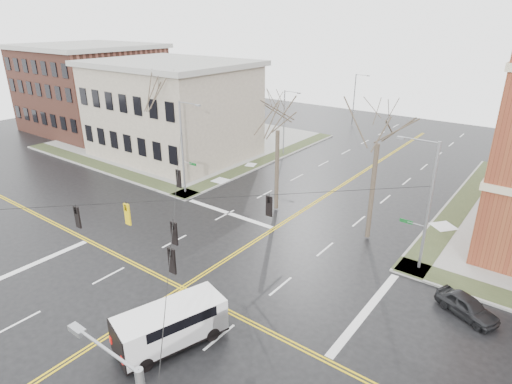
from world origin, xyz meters
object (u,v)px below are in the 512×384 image
Objects in this scene: tree_ne at (378,137)px; signal_pole_ne at (427,203)px; streetlight_north_a at (285,120)px; parked_car_a at (467,306)px; cargo_van at (175,322)px; streetlight_north_b at (355,98)px; tree_nw_far at (168,99)px; tree_nw_near at (278,125)px; signal_pole_nw at (183,145)px.

signal_pole_ne is at bearing -24.57° from tree_ne.
tree_ne reaches higher than streetlight_north_a.
signal_pole_ne is 6.75m from parked_car_a.
streetlight_north_a is at bearing 77.04° from parked_car_a.
cargo_van is 16.76m from parked_car_a.
streetlight_north_b is at bearing 57.52° from parked_car_a.
streetlight_north_a is at bearing 131.67° from cargo_van.
tree_nw_far is at bearing 104.91° from parked_car_a.
tree_nw_near is at bearing 2.15° from tree_nw_far.
streetlight_north_a is 15.94m from tree_nw_far.
streetlight_north_b is at bearing 116.88° from tree_ne.
signal_pole_ne is 26.63m from tree_nw_far.
signal_pole_ne reaches higher than streetlight_north_b.
parked_car_a is (25.93, -19.85, -3.84)m from streetlight_north_a.
streetlight_north_b is (-21.97, 36.50, -0.48)m from signal_pole_ne.
streetlight_north_b reaches higher than parked_car_a.
tree_ne is (17.46, -34.43, 3.77)m from streetlight_north_b.
tree_nw_far reaches higher than streetlight_north_a.
streetlight_north_a is at bearing 121.06° from tree_nw_near.
signal_pole_nw is 18.54m from tree_ne.
cargo_van is 25.99m from tree_nw_far.
tree_ne is at bearing 0.84° from tree_nw_far.
tree_nw_far reaches higher than signal_pole_ne.
signal_pole_nw is 21.39m from cargo_van.
streetlight_north_b is at bearing 88.95° from signal_pole_nw.
tree_ne is (3.43, 17.18, 6.92)m from cargo_van.
streetlight_north_a is at bearing -90.00° from streetlight_north_b.
streetlight_north_a is 2.17× the size of parked_car_a.
parked_car_a is 0.34× the size of tree_nw_near.
cargo_van is 19.31m from tree_nw_near.
signal_pole_nw is 9.95m from tree_nw_near.
signal_pole_ne is at bearing -36.90° from streetlight_north_a.
tree_nw_near reaches higher than parked_car_a.
tree_ne is at bearing -39.59° from streetlight_north_a.
tree_nw_far is at bearing 154.51° from signal_pole_nw.
signal_pole_nw is 16.52m from streetlight_north_a.
tree_ne is at bearing 155.43° from signal_pole_ne.
streetlight_north_a is at bearing 73.63° from tree_nw_far.
parked_car_a is at bearing -17.83° from tree_nw_near.
signal_pole_nw is 27.16m from parked_car_a.
signal_pole_nw is at bearing -91.05° from streetlight_north_b.
tree_nw_far is (-26.31, 1.75, 3.72)m from signal_pole_ne.
signal_pole_nw is at bearing 180.00° from signal_pole_ne.
tree_nw_near reaches higher than signal_pole_nw.
streetlight_north_b is 0.74× the size of tree_nw_near.
cargo_van is (-7.95, -15.12, -3.64)m from signal_pole_ne.
streetlight_north_b is 47.70m from parked_car_a.
signal_pole_ne is 1.12× the size of streetlight_north_b.
signal_pole_ne is 1.00× the size of signal_pole_nw.
signal_pole_ne is at bearing 0.00° from signal_pole_nw.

